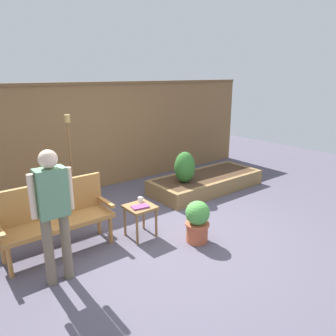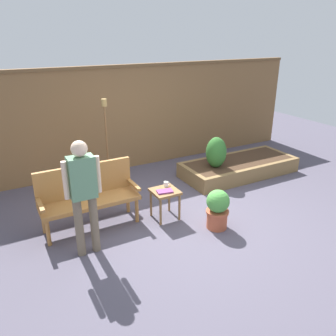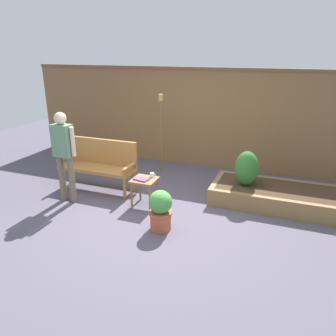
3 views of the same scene
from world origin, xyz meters
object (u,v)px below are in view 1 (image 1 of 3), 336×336
cup_on_table (140,200)px  potted_boxwood (197,221)px  side_table (140,211)px  tiki_torch (69,145)px  garden_bench (55,213)px  shrub_near_bench (185,167)px  book_on_table (140,207)px  person_by_bench (53,206)px

cup_on_table → potted_boxwood: bearing=-58.7°
side_table → tiki_torch: tiki_torch is taller
garden_bench → shrub_near_bench: 2.68m
side_table → shrub_near_bench: bearing=27.3°
book_on_table → shrub_near_bench: size_ratio=0.40×
side_table → potted_boxwood: size_ratio=0.78×
tiki_torch → garden_bench: bearing=-121.3°
shrub_near_bench → person_by_bench: bearing=-158.8°
side_table → tiki_torch: 1.80m
shrub_near_bench → tiki_torch: 2.13m
side_table → cup_on_table: size_ratio=4.65×
side_table → tiki_torch: size_ratio=0.29×
shrub_near_bench → garden_bench: bearing=-171.0°
shrub_near_bench → tiki_torch: (-1.90, 0.81, 0.54)m
garden_bench → cup_on_table: size_ratio=13.96×
tiki_torch → side_table: bearing=-77.6°
cup_on_table → tiki_torch: bearing=106.5°
person_by_bench → shrub_near_bench: bearing=21.2°
cup_on_table → potted_boxwood: 0.90m
side_table → cup_on_table: 0.19m
book_on_table → person_by_bench: 1.39m
garden_bench → book_on_table: 1.15m
garden_bench → person_by_bench: 0.82m
potted_boxwood → tiki_torch: tiki_torch is taller
cup_on_table → tiki_torch: size_ratio=0.06×
tiki_torch → person_by_bench: 2.16m
potted_boxwood → garden_bench: bearing=148.6°
cup_on_table → person_by_bench: bearing=-162.8°
potted_boxwood → tiki_torch: 2.54m
side_table → cup_on_table: bearing=54.5°
book_on_table → potted_boxwood: bearing=-34.1°
book_on_table → tiki_torch: tiki_torch is taller
garden_bench → potted_boxwood: garden_bench is taller
garden_bench → cup_on_table: (1.19, -0.25, -0.03)m
book_on_table → cup_on_table: bearing=66.4°
garden_bench → tiki_torch: (0.75, 1.23, 0.60)m
shrub_near_bench → tiki_torch: bearing=156.9°
side_table → book_on_table: 0.11m
cup_on_table → person_by_bench: person_by_bench is taller
side_table → potted_boxwood: (0.55, -0.63, -0.08)m
side_table → potted_boxwood: bearing=-49.0°
person_by_bench → potted_boxwood: bearing=-9.6°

